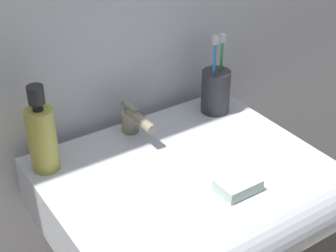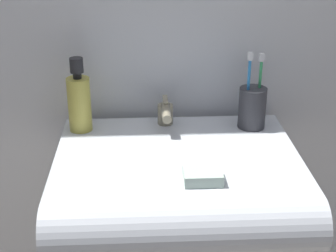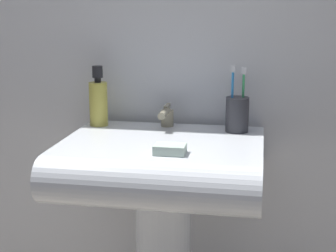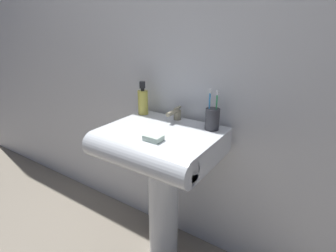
% 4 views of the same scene
% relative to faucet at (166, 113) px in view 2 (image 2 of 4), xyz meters
% --- Properties ---
extents(sink_basin, '(0.55, 0.47, 0.12)m').
position_rel_faucet_xyz_m(sink_basin, '(0.02, -0.19, -0.10)').
color(sink_basin, white).
rests_on(sink_basin, sink_pedestal).
extents(faucet, '(0.04, 0.12, 0.07)m').
position_rel_faucet_xyz_m(faucet, '(0.00, 0.00, 0.00)').
color(faucet, tan).
rests_on(faucet, sink_basin).
extents(toothbrush_cup, '(0.07, 0.07, 0.20)m').
position_rel_faucet_xyz_m(toothbrush_cup, '(0.21, -0.02, 0.02)').
color(toothbrush_cup, '#38383D').
rests_on(toothbrush_cup, sink_basin).
extents(soap_bottle, '(0.06, 0.06, 0.18)m').
position_rel_faucet_xyz_m(soap_bottle, '(-0.21, -0.01, 0.04)').
color(soap_bottle, gold).
rests_on(soap_bottle, sink_basin).
extents(bar_soap, '(0.08, 0.06, 0.02)m').
position_rel_faucet_xyz_m(bar_soap, '(0.06, -0.28, -0.02)').
color(bar_soap, silver).
rests_on(bar_soap, sink_basin).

